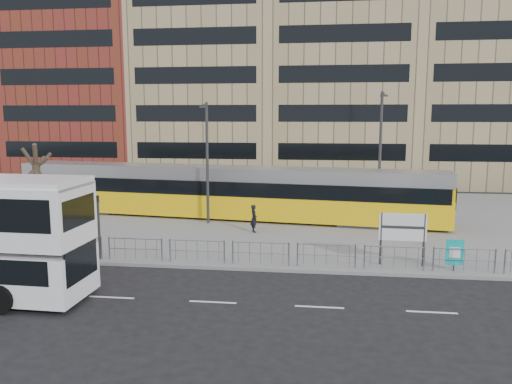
# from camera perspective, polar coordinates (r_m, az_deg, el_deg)

# --- Properties ---
(ground) EXTENTS (120.00, 120.00, 0.00)m
(ground) POSITION_cam_1_polar(r_m,az_deg,el_deg) (22.81, 2.15, -9.09)
(ground) COLOR black
(ground) RESTS_ON ground
(plaza) EXTENTS (64.00, 24.00, 0.15)m
(plaza) POSITION_cam_1_polar(r_m,az_deg,el_deg) (34.39, 3.88, -2.87)
(plaza) COLOR gray
(plaza) RESTS_ON ground
(kerb) EXTENTS (64.00, 0.25, 0.17)m
(kerb) POSITION_cam_1_polar(r_m,az_deg,el_deg) (22.83, 2.16, -8.87)
(kerb) COLOR gray
(kerb) RESTS_ON ground
(building_row) EXTENTS (70.40, 18.40, 31.20)m
(building_row) POSITION_cam_1_polar(r_m,az_deg,el_deg) (56.23, 6.98, 14.72)
(building_row) COLOR maroon
(building_row) RESTS_ON ground
(pedestrian_barrier) EXTENTS (32.07, 0.07, 1.10)m
(pedestrian_barrier) POSITION_cam_1_polar(r_m,az_deg,el_deg) (22.94, 7.29, -6.50)
(pedestrian_barrier) COLOR gray
(pedestrian_barrier) RESTS_ON plaza
(road_markings) EXTENTS (62.00, 0.12, 0.01)m
(road_markings) POSITION_cam_1_polar(r_m,az_deg,el_deg) (18.99, 4.16, -12.84)
(road_markings) COLOR white
(road_markings) RESTS_ON ground
(tram) EXTENTS (29.39, 6.27, 3.45)m
(tram) POSITION_cam_1_polar(r_m,az_deg,el_deg) (33.70, -3.93, 0.00)
(tram) COLOR yellow
(tram) RESTS_ON plaza
(station_sign) EXTENTS (2.12, 0.19, 2.43)m
(station_sign) POSITION_cam_1_polar(r_m,az_deg,el_deg) (23.75, 16.42, -4.13)
(station_sign) COLOR #2D2D30
(station_sign) RESTS_ON plaza
(ad_panel) EXTENTS (0.76, 0.07, 1.43)m
(ad_panel) POSITION_cam_1_polar(r_m,az_deg,el_deg) (23.83, 21.75, -6.48)
(ad_panel) COLOR #2D2D30
(ad_panel) RESTS_ON plaza
(pedestrian) EXTENTS (0.59, 0.70, 1.64)m
(pedestrian) POSITION_cam_1_polar(r_m,az_deg,el_deg) (29.46, -0.24, -3.04)
(pedestrian) COLOR black
(pedestrian) RESTS_ON plaza
(traffic_light_west) EXTENTS (0.23, 0.25, 3.10)m
(traffic_light_west) POSITION_cam_1_polar(r_m,az_deg,el_deg) (24.90, -17.56, -2.92)
(traffic_light_west) COLOR #2D2D30
(traffic_light_west) RESTS_ON plaza
(lamp_post_west) EXTENTS (0.45, 1.04, 7.66)m
(lamp_post_west) POSITION_cam_1_polar(r_m,az_deg,el_deg) (31.56, -5.61, 3.90)
(lamp_post_west) COLOR #2D2D30
(lamp_post_west) RESTS_ON plaza
(lamp_post_east) EXTENTS (0.45, 1.04, 8.34)m
(lamp_post_east) POSITION_cam_1_polar(r_m,az_deg,el_deg) (32.94, 14.01, 4.49)
(lamp_post_east) COLOR #2D2D30
(lamp_post_east) RESTS_ON plaza
(bare_tree) EXTENTS (4.59, 4.59, 7.45)m
(bare_tree) POSITION_cam_1_polar(r_m,az_deg,el_deg) (31.52, -24.00, 5.31)
(bare_tree) COLOR #32241B
(bare_tree) RESTS_ON plaza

